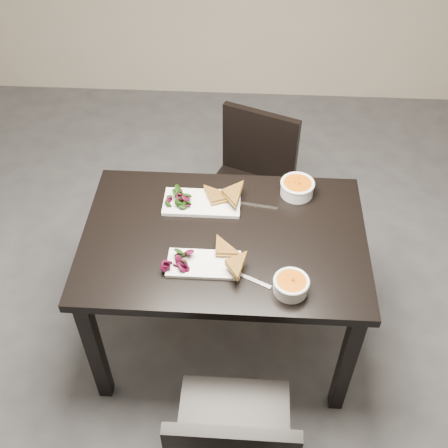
# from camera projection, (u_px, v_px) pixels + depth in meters

# --- Properties ---
(ground) EXTENTS (5.00, 5.00, 0.00)m
(ground) POSITION_uv_depth(u_px,v_px,m) (189.00, 365.00, 2.73)
(ground) COLOR #47474C
(ground) RESTS_ON ground
(table) EXTENTS (1.20, 0.80, 0.75)m
(table) POSITION_uv_depth(u_px,v_px,m) (224.00, 251.00, 2.39)
(table) COLOR black
(table) RESTS_ON ground
(chair_near) EXTENTS (0.42, 0.42, 0.85)m
(chair_near) POSITION_uv_depth(u_px,v_px,m) (232.00, 446.00, 1.96)
(chair_near) COLOR black
(chair_near) RESTS_ON ground
(chair_far) EXTENTS (0.55, 0.55, 0.85)m
(chair_far) POSITION_uv_depth(u_px,v_px,m) (250.00, 180.00, 2.98)
(chair_far) COLOR black
(chair_far) RESTS_ON ground
(plate_near) EXTENTS (0.29, 0.15, 0.01)m
(plate_near) POSITION_uv_depth(u_px,v_px,m) (204.00, 264.00, 2.20)
(plate_near) COLOR white
(plate_near) RESTS_ON table
(sandwich_near) EXTENTS (0.15, 0.11, 0.05)m
(sandwich_near) POSITION_uv_depth(u_px,v_px,m) (220.00, 257.00, 2.18)
(sandwich_near) COLOR olive
(sandwich_near) RESTS_ON plate_near
(salad_near) EXTENTS (0.09, 0.08, 0.04)m
(salad_near) POSITION_uv_depth(u_px,v_px,m) (178.00, 258.00, 2.18)
(salad_near) COLOR black
(salad_near) RESTS_ON plate_near
(soup_bowl_near) EXTENTS (0.14, 0.14, 0.06)m
(soup_bowl_near) POSITION_uv_depth(u_px,v_px,m) (291.00, 285.00, 2.09)
(soup_bowl_near) COLOR white
(soup_bowl_near) RESTS_ON table
(cutlery_near) EXTENTS (0.17, 0.09, 0.00)m
(cutlery_near) POSITION_uv_depth(u_px,v_px,m) (250.00, 279.00, 2.15)
(cutlery_near) COLOR silver
(cutlery_near) RESTS_ON table
(plate_far) EXTENTS (0.34, 0.17, 0.02)m
(plate_far) POSITION_uv_depth(u_px,v_px,m) (202.00, 203.00, 2.45)
(plate_far) COLOR white
(plate_far) RESTS_ON table
(sandwich_far) EXTENTS (0.20, 0.18, 0.06)m
(sandwich_far) POSITION_uv_depth(u_px,v_px,m) (216.00, 200.00, 2.41)
(sandwich_far) COLOR olive
(sandwich_far) RESTS_ON plate_far
(salad_far) EXTENTS (0.11, 0.10, 0.05)m
(salad_far) POSITION_uv_depth(u_px,v_px,m) (179.00, 197.00, 2.43)
(salad_far) COLOR black
(salad_far) RESTS_ON plate_far
(soup_bowl_far) EXTENTS (0.15, 0.15, 0.07)m
(soup_bowl_far) POSITION_uv_depth(u_px,v_px,m) (297.00, 187.00, 2.48)
(soup_bowl_far) COLOR white
(soup_bowl_far) RESTS_ON table
(cutlery_far) EXTENTS (0.18, 0.04, 0.00)m
(cutlery_far) POSITION_uv_depth(u_px,v_px,m) (258.00, 206.00, 2.44)
(cutlery_far) COLOR silver
(cutlery_far) RESTS_ON table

